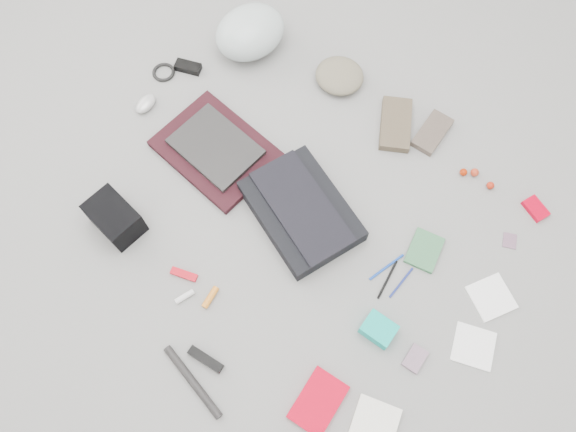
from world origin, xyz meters
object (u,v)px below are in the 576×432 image
Objects in this scene: messenger_bag at (301,211)px; book_red at (318,402)px; bike_helmet at (250,32)px; accordion_wallet at (379,329)px; laptop at (215,147)px; camera_bag at (115,218)px.

messenger_bag is 2.20× the size of book_red.
accordion_wallet is at bearing -15.75° from bike_helmet.
bike_helmet reaches higher than accordion_wallet.
messenger_bag is 1.39× the size of bike_helmet.
book_red is at bearing -95.87° from accordion_wallet.
laptop is at bearing 165.91° from accordion_wallet.
laptop is at bearing -160.95° from messenger_bag.
camera_bag is (-0.48, -0.41, 0.02)m from messenger_bag.
laptop is 1.66× the size of book_red.
messenger_bag is 0.47m from accordion_wallet.
camera_bag reaches higher than accordion_wallet.
bike_helmet is 0.89m from camera_bag.
camera_bag is (-0.09, -0.43, 0.02)m from laptop.
messenger_bag reaches higher than laptop.
camera_bag is 1.74× the size of accordion_wallet.
book_red is at bearing -27.54° from messenger_bag.
accordion_wallet is (0.02, 0.29, 0.02)m from book_red.
book_red is at bearing 3.60° from camera_bag.
camera_bag reaches higher than book_red.
camera_bag is at bearing -95.59° from laptop.
accordion_wallet is at bearing -0.95° from messenger_bag.
camera_bag reaches higher than messenger_bag.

